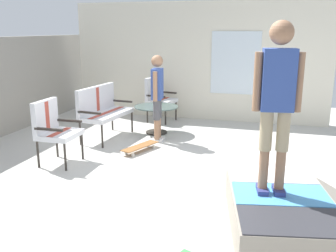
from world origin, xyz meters
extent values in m
cube|color=beige|center=(0.00, 0.00, -0.05)|extent=(12.00, 12.00, 0.10)
cube|color=silver|center=(3.80, 0.50, 1.36)|extent=(0.20, 6.00, 2.71)
cube|color=silver|center=(3.69, -0.40, 1.35)|extent=(0.03, 1.10, 1.40)
cube|color=gray|center=(-1.14, -1.45, 0.20)|extent=(1.89, 1.34, 0.40)
cube|color=#333338|center=(-1.70, -1.57, 0.41)|extent=(0.74, 1.07, 0.01)
cube|color=#4C99D8|center=(-1.14, -1.45, 0.41)|extent=(0.74, 1.07, 0.01)
cube|color=silver|center=(-0.58, -1.34, 0.41)|extent=(0.74, 1.07, 0.01)
cylinder|color=#B2B2B7|center=(-1.23, -0.98, 0.38)|extent=(1.63, 0.37, 0.05)
cylinder|color=#2D2823|center=(0.97, 1.63, 0.22)|extent=(0.04, 0.04, 0.44)
cylinder|color=#2D2823|center=(2.13, 1.52, 0.22)|extent=(0.04, 0.04, 0.44)
cylinder|color=#2D2823|center=(1.01, 2.10, 0.22)|extent=(0.04, 0.04, 0.44)
cylinder|color=#2D2823|center=(2.18, 1.98, 0.22)|extent=(0.04, 0.04, 0.44)
cube|color=silver|center=(1.57, 1.81, 0.48)|extent=(1.30, 0.67, 0.08)
cube|color=#B74738|center=(1.57, 1.81, 0.52)|extent=(1.21, 0.22, 0.00)
cube|color=silver|center=(1.60, 2.04, 0.77)|extent=(1.25, 0.21, 0.50)
cube|color=#B74738|center=(1.60, 2.04, 0.77)|extent=(0.11, 0.09, 0.46)
cube|color=#2D2823|center=(0.97, 1.87, 0.64)|extent=(0.09, 0.47, 0.04)
cube|color=#2D2823|center=(2.17, 1.75, 0.64)|extent=(0.09, 0.47, 0.04)
cylinder|color=#2D2823|center=(2.91, 1.02, 0.22)|extent=(0.04, 0.04, 0.44)
cylinder|color=#2D2823|center=(3.44, 0.92, 0.22)|extent=(0.04, 0.04, 0.44)
cylinder|color=#2D2823|center=(3.00, 1.48, 0.22)|extent=(0.04, 0.04, 0.44)
cylinder|color=#2D2823|center=(3.53, 1.38, 0.22)|extent=(0.04, 0.04, 0.44)
cube|color=silver|center=(3.22, 1.20, 0.48)|extent=(0.71, 0.66, 0.08)
cube|color=#B74738|center=(3.22, 1.20, 0.52)|extent=(0.59, 0.21, 0.00)
cube|color=silver|center=(3.27, 1.43, 0.77)|extent=(0.62, 0.20, 0.50)
cube|color=#B74738|center=(3.27, 1.43, 0.77)|extent=(0.11, 0.10, 0.46)
cube|color=#2D2823|center=(2.94, 1.25, 0.64)|extent=(0.13, 0.47, 0.04)
cube|color=#2D2823|center=(3.51, 1.15, 0.64)|extent=(0.13, 0.47, 0.04)
cylinder|color=#2D2823|center=(-0.23, 1.67, 0.22)|extent=(0.04, 0.04, 0.44)
cylinder|color=#2D2823|center=(0.31, 1.68, 0.22)|extent=(0.04, 0.04, 0.44)
cylinder|color=#2D2823|center=(-0.24, 2.14, 0.22)|extent=(0.04, 0.04, 0.44)
cylinder|color=#2D2823|center=(0.30, 2.15, 0.22)|extent=(0.04, 0.04, 0.44)
cube|color=silver|center=(0.04, 1.91, 0.48)|extent=(0.63, 0.56, 0.08)
cube|color=#B74738|center=(0.04, 1.91, 0.52)|extent=(0.58, 0.11, 0.00)
cube|color=silver|center=(0.03, 2.14, 0.77)|extent=(0.62, 0.09, 0.50)
cube|color=#B74738|center=(0.03, 2.14, 0.77)|extent=(0.10, 0.09, 0.46)
cube|color=#2D2823|center=(-0.25, 1.90, 0.64)|extent=(0.05, 0.47, 0.04)
cube|color=#2D2823|center=(0.33, 1.91, 0.64)|extent=(0.05, 0.47, 0.04)
cylinder|color=#2D2823|center=(2.20, 1.00, 0.28)|extent=(0.06, 0.06, 0.55)
cylinder|color=#2D2823|center=(2.20, 1.00, 0.01)|extent=(0.44, 0.44, 0.03)
cylinder|color=#425651|center=(2.20, 1.00, 0.56)|extent=(0.90, 0.90, 0.02)
cube|color=silver|center=(1.59, 0.80, 0.03)|extent=(0.14, 0.25, 0.05)
cylinder|color=#9E7051|center=(1.59, 0.80, 0.24)|extent=(0.10, 0.10, 0.38)
cylinder|color=#4C4C51|center=(1.59, 0.80, 0.63)|extent=(0.13, 0.13, 0.38)
cube|color=silver|center=(1.76, 0.82, 0.03)|extent=(0.14, 0.25, 0.05)
cylinder|color=#9E7051|center=(1.76, 0.82, 0.24)|extent=(0.10, 0.10, 0.38)
cylinder|color=#4C4C51|center=(1.76, 0.82, 0.63)|extent=(0.13, 0.13, 0.38)
cube|color=#334C99|center=(1.68, 0.81, 1.10)|extent=(0.34, 0.22, 0.57)
sphere|color=#9E7051|center=(1.68, 0.81, 1.53)|extent=(0.22, 0.22, 0.22)
cylinder|color=#9E7051|center=(1.48, 0.79, 1.08)|extent=(0.08, 0.08, 0.54)
cylinder|color=#9E7051|center=(1.88, 0.83, 1.08)|extent=(0.08, 0.08, 0.54)
cube|color=navy|center=(-1.11, -1.43, 0.44)|extent=(0.25, 0.15, 0.05)
cylinder|color=#9E7051|center=(-1.11, -1.43, 0.67)|extent=(0.10, 0.10, 0.42)
cylinder|color=tan|center=(-1.11, -1.43, 1.09)|extent=(0.13, 0.13, 0.42)
cube|color=navy|center=(-1.14, -1.26, 0.44)|extent=(0.25, 0.15, 0.05)
cylinder|color=#9E7051|center=(-1.14, -1.26, 0.67)|extent=(0.10, 0.10, 0.42)
cylinder|color=tan|center=(-1.14, -1.26, 1.09)|extent=(0.13, 0.13, 0.42)
cube|color=#334C99|center=(-1.13, -1.34, 1.61)|extent=(0.23, 0.35, 0.62)
sphere|color=#9E7051|center=(-1.13, -1.34, 2.06)|extent=(0.24, 0.24, 0.24)
cylinder|color=#9E7051|center=(-1.09, -1.54, 1.59)|extent=(0.08, 0.08, 0.59)
cylinder|color=#9E7051|center=(-1.16, -1.14, 1.59)|extent=(0.08, 0.08, 0.59)
cube|color=brown|center=(0.97, 0.91, 0.09)|extent=(0.82, 0.48, 0.02)
cylinder|color=silver|center=(1.20, 0.73, 0.03)|extent=(0.06, 0.05, 0.06)
cylinder|color=silver|center=(1.26, 0.88, 0.03)|extent=(0.06, 0.05, 0.06)
cylinder|color=silver|center=(0.68, 0.94, 0.03)|extent=(0.06, 0.05, 0.06)
cylinder|color=silver|center=(0.74, 1.09, 0.03)|extent=(0.06, 0.05, 0.06)
camera|label=1|loc=(-4.99, -1.33, 2.10)|focal=40.34mm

